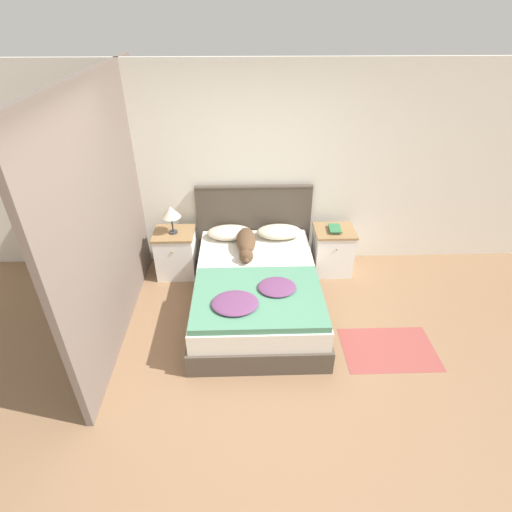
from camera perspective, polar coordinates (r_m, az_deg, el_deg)
name	(u,v)px	position (r m, az deg, el deg)	size (l,w,h in m)	color
ground_plane	(258,376)	(4.02, 0.26, -16.71)	(16.00, 16.00, 0.00)	#896647
wall_back	(252,170)	(5.07, -0.57, 12.15)	(9.00, 0.06, 2.55)	silver
wall_side_left	(111,210)	(4.29, -20.01, 6.15)	(0.06, 3.10, 2.55)	#706056
bed	(257,291)	(4.59, 0.08, -5.06)	(1.41, 2.04, 0.49)	#4C4238
headboard	(254,223)	(5.29, -0.29, 4.76)	(1.49, 0.06, 1.11)	#4C4238
nightstand_left	(176,253)	(5.25, -11.34, 0.43)	(0.50, 0.46, 0.61)	white
nightstand_right	(332,250)	(5.29, 10.86, 0.80)	(0.50, 0.46, 0.61)	white
pillow_left	(230,233)	(5.09, -3.77, 3.36)	(0.57, 0.33, 0.15)	beige
pillow_right	(279,232)	(5.10, 3.33, 3.47)	(0.57, 0.33, 0.15)	beige
quilt	(257,297)	(4.03, 0.16, -5.92)	(1.31, 1.00, 0.12)	#4C8466
dog	(246,243)	(4.82, -1.42, 1.90)	(0.23, 0.79, 0.20)	brown
book_stack	(335,229)	(5.12, 11.25, 3.84)	(0.16, 0.23, 0.04)	orange
table_lamp	(171,213)	(4.96, -12.08, 6.08)	(0.24, 0.24, 0.36)	#2D2D33
rug	(389,349)	(4.47, 18.41, -12.50)	(0.95, 0.64, 0.00)	#93423D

